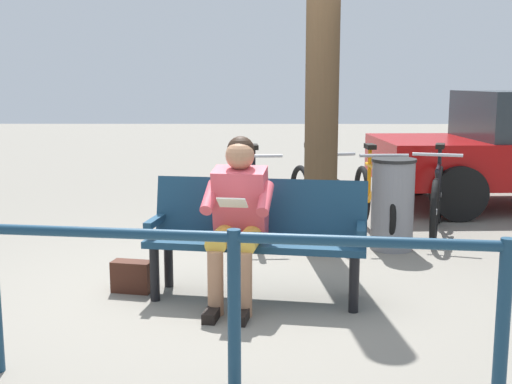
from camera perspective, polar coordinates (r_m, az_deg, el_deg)
name	(u,v)px	position (r m, az deg, el deg)	size (l,w,h in m)	color
ground_plane	(217,292)	(5.05, -3.39, -8.70)	(40.00, 40.00, 0.00)	slate
bench	(258,229)	(4.83, 0.14, -3.28)	(1.66, 0.73, 0.87)	navy
person_reading	(238,212)	(4.66, -1.59, -1.78)	(0.53, 0.81, 1.20)	#D84C59
handbag	(132,276)	(5.10, -10.78, -7.26)	(0.30, 0.14, 0.24)	#3F1E14
tree_trunk	(323,45)	(6.02, 5.86, 12.65)	(0.31, 0.31, 3.82)	#4C3823
litter_bin	(393,204)	(6.32, 11.85, -1.04)	(0.42, 0.42, 0.87)	slate
bicycle_blue	(437,200)	(7.11, 15.55, -0.67)	(0.64, 1.62, 0.94)	black
bicycle_black	(373,201)	(6.91, 10.16, -0.75)	(0.48, 1.68, 0.94)	black
bicycle_orange	(317,199)	(6.90, 5.33, -0.65)	(0.60, 1.63, 0.94)	black
bicycle_silver	(255,201)	(6.76, -0.11, -0.83)	(0.48, 1.68, 0.94)	black
railing_fence	(234,281)	(3.37, -1.94, -7.78)	(2.71, 0.43, 0.85)	navy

